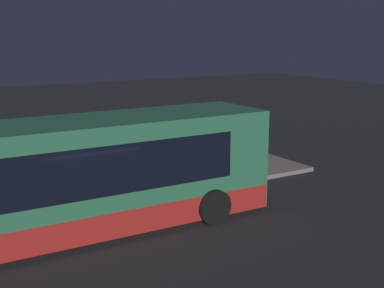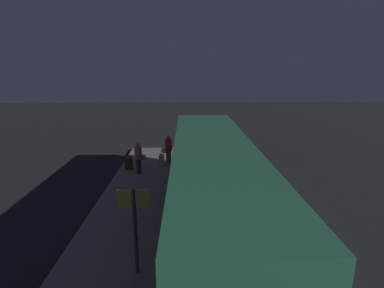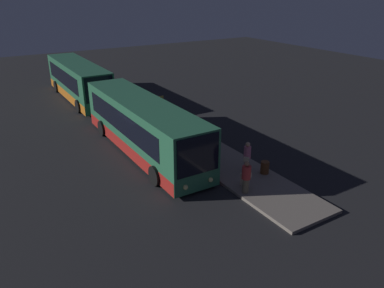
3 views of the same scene
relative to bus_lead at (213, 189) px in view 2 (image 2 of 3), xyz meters
name	(u,v)px [view 2 (image 2 of 3)]	position (x,y,z in m)	size (l,w,h in m)	color
ground	(213,222)	(0.62, -0.10, -1.53)	(80.00, 80.00, 0.00)	#232326
platform	(127,221)	(0.62, 3.00, -1.46)	(20.00, 3.00, 0.15)	slate
bus_lead	(213,189)	(0.00, 0.00, 0.00)	(12.14, 2.80, 3.08)	#2D704C
passenger_boarding	(168,148)	(7.23, 1.89, -0.53)	(0.61, 0.69, 1.60)	#6B604C
passenger_waiting	(139,157)	(5.55, 3.31, -0.51)	(0.60, 0.61, 1.62)	#2D2D33
suitcase	(161,160)	(6.72, 2.25, -1.06)	(0.41, 0.25, 0.87)	beige
sign_post	(135,219)	(-2.27, 2.18, 0.15)	(0.10, 0.80, 2.37)	#4C4C51
trash_bin	(129,163)	(6.22, 3.97, -1.05)	(0.44, 0.44, 0.65)	#593319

